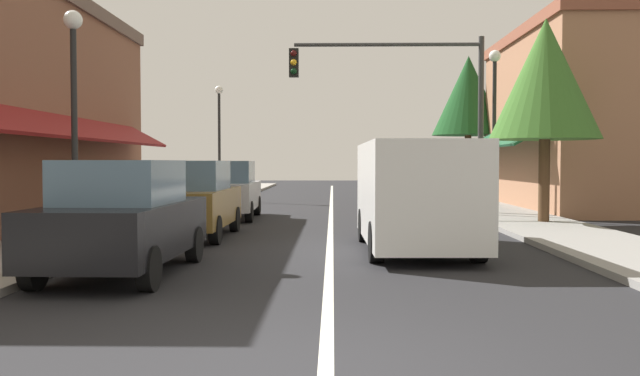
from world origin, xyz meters
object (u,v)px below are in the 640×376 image
(tree_right_far, at_px, (468,96))
(street_lamp_left_near, at_px, (74,89))
(van_in_lane, at_px, (415,192))
(parked_car_second_left, at_px, (191,200))
(street_lamp_left_far, at_px, (219,124))
(street_lamp_right_mid, at_px, (494,107))
(parked_car_third_left, at_px, (227,190))
(tree_right_near, at_px, (545,80))
(traffic_signal_mast_arm, at_px, (413,91))
(parked_car_nearest_left, at_px, (123,218))

(tree_right_far, bearing_deg, street_lamp_left_near, -121.79)
(van_in_lane, relative_size, street_lamp_left_near, 1.12)
(parked_car_second_left, height_order, street_lamp_left_near, street_lamp_left_near)
(street_lamp_left_far, distance_m, tree_right_far, 11.25)
(van_in_lane, xyz_separation_m, street_lamp_right_mid, (3.31, 7.55, 2.27))
(parked_car_third_left, relative_size, tree_right_near, 0.74)
(van_in_lane, distance_m, street_lamp_left_far, 18.14)
(parked_car_third_left, relative_size, tree_right_far, 0.64)
(parked_car_second_left, xyz_separation_m, street_lamp_left_near, (-1.74, -2.46, 2.27))
(parked_car_second_left, height_order, tree_right_near, tree_right_near)
(traffic_signal_mast_arm, bearing_deg, street_lamp_left_far, 132.98)
(parked_car_third_left, distance_m, street_lamp_left_far, 9.78)
(parked_car_third_left, height_order, street_lamp_right_mid, street_lamp_right_mid)
(parked_car_nearest_left, distance_m, street_lamp_right_mid, 13.52)
(parked_car_third_left, xyz_separation_m, street_lamp_left_near, (-1.77, -7.69, 2.27))
(tree_right_far, bearing_deg, parked_car_nearest_left, -114.37)
(traffic_signal_mast_arm, xyz_separation_m, street_lamp_right_mid, (2.35, -1.07, -0.57))
(parked_car_third_left, distance_m, tree_right_near, 9.73)
(tree_right_near, bearing_deg, street_lamp_left_far, 133.27)
(van_in_lane, bearing_deg, traffic_signal_mast_arm, 82.55)
(traffic_signal_mast_arm, bearing_deg, parked_car_third_left, -168.66)
(tree_right_far, bearing_deg, tree_right_near, -91.71)
(street_lamp_left_near, height_order, street_lamp_left_far, street_lamp_left_far)
(parked_car_second_left, distance_m, street_lamp_left_near, 3.78)
(traffic_signal_mast_arm, xyz_separation_m, tree_right_far, (3.56, 9.08, 0.71))
(van_in_lane, height_order, traffic_signal_mast_arm, traffic_signal_mast_arm)
(street_lamp_left_near, bearing_deg, parked_car_nearest_left, -56.99)
(tree_right_near, xyz_separation_m, tree_right_far, (0.37, 12.39, 0.74))
(parked_car_second_left, relative_size, van_in_lane, 0.79)
(street_lamp_left_near, bearing_deg, van_in_lane, 2.04)
(street_lamp_right_mid, bearing_deg, van_in_lane, -113.66)
(van_in_lane, relative_size, street_lamp_left_far, 1.03)
(van_in_lane, bearing_deg, parked_car_second_left, 154.19)
(street_lamp_left_near, bearing_deg, traffic_signal_mast_arm, 49.54)
(parked_car_second_left, height_order, tree_right_far, tree_right_far)
(parked_car_nearest_left, bearing_deg, street_lamp_left_far, 96.48)
(traffic_signal_mast_arm, distance_m, street_lamp_right_mid, 2.65)
(parked_car_third_left, relative_size, street_lamp_right_mid, 0.81)
(street_lamp_left_near, bearing_deg, street_lamp_left_far, 90.06)
(parked_car_nearest_left, distance_m, van_in_lane, 5.67)
(street_lamp_right_mid, height_order, tree_right_near, tree_right_near)
(street_lamp_left_near, bearing_deg, tree_right_far, 58.21)
(street_lamp_left_near, height_order, tree_right_near, tree_right_near)
(parked_car_nearest_left, height_order, van_in_lane, van_in_lane)
(traffic_signal_mast_arm, bearing_deg, tree_right_far, 68.58)
(street_lamp_left_far, bearing_deg, parked_car_third_left, -79.11)
(street_lamp_left_near, bearing_deg, parked_car_second_left, 54.71)
(street_lamp_left_far, bearing_deg, tree_right_far, 4.92)
(parked_car_nearest_left, bearing_deg, tree_right_far, 66.95)
(van_in_lane, height_order, street_lamp_left_near, street_lamp_left_near)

